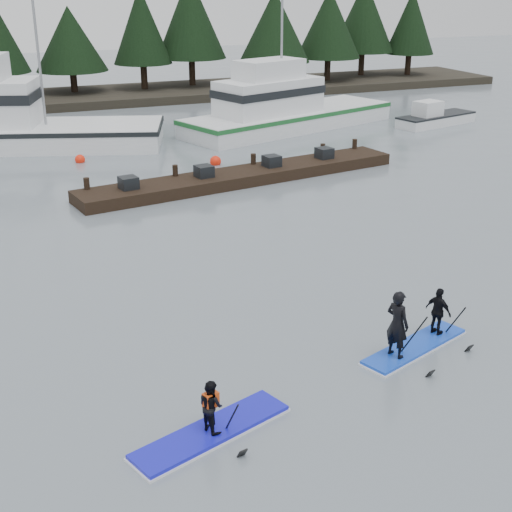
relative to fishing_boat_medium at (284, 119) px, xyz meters
name	(u,v)px	position (x,y,z in m)	size (l,w,h in m)	color
ground	(357,393)	(-10.54, -27.24, -0.59)	(160.00, 160.00, 0.00)	slate
far_shore	(69,98)	(-10.54, 14.76, -0.29)	(70.00, 8.00, 0.60)	#2D281E
treeline	(70,103)	(-10.54, 14.76, -0.59)	(60.00, 4.00, 8.00)	black
fishing_boat_medium	(284,119)	(0.00, 0.00, 0.00)	(14.51, 8.17, 8.38)	white
skiff	(436,120)	(9.28, -2.36, -0.27)	(5.55, 1.67, 0.65)	white
floating_dock	(244,176)	(-6.54, -10.01, -0.33)	(15.48, 2.06, 0.52)	black
buoy_d	(216,164)	(-6.68, -6.54, -0.59)	(0.55, 0.55, 0.55)	#FF240C
buoy_b	(80,162)	(-12.79, -3.57, -0.59)	(0.50, 0.50, 0.50)	#FF240C
buoy_c	(330,125)	(3.26, 0.21, -0.59)	(0.63, 0.63, 0.63)	#FF240C
paddleboard_solo	(211,421)	(-14.08, -27.48, -0.26)	(3.61, 1.95, 1.75)	#1617CF
paddleboard_duo	(414,327)	(-8.29, -26.05, 0.05)	(3.36, 1.83, 2.28)	blue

